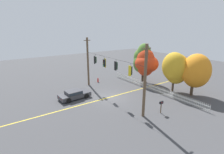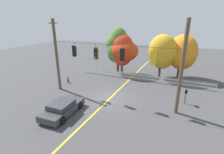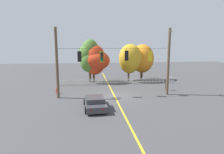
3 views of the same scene
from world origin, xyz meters
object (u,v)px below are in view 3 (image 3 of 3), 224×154
(traffic_signal_eastbound_side, at_px, (126,56))
(autumn_maple_mid, at_px, (95,60))
(traffic_signal_westbound_side, at_px, (150,56))
(autumn_oak_far_east, at_px, (130,59))
(parked_car, at_px, (95,102))
(autumn_maple_far_west, at_px, (142,59))
(traffic_signal_southbound_primary, at_px, (102,57))
(traffic_signal_northbound_primary, at_px, (80,56))
(autumn_maple_near_fence, at_px, (89,57))
(roadside_mailbox, at_px, (166,81))
(fire_hydrant, at_px, (57,91))

(traffic_signal_eastbound_side, bearing_deg, autumn_maple_mid, 110.68)
(traffic_signal_westbound_side, xyz_separation_m, autumn_oak_far_east, (-0.41, 8.83, -0.95))
(traffic_signal_eastbound_side, bearing_deg, parked_car, -131.79)
(autumn_maple_far_west, bearing_deg, traffic_signal_southbound_primary, -126.48)
(traffic_signal_northbound_primary, distance_m, traffic_signal_westbound_side, 7.96)
(autumn_maple_mid, bearing_deg, parked_car, -92.20)
(traffic_signal_northbound_primary, height_order, traffic_signal_eastbound_side, same)
(traffic_signal_southbound_primary, height_order, autumn_maple_mid, autumn_maple_mid)
(autumn_oak_far_east, bearing_deg, autumn_maple_mid, -177.84)
(autumn_oak_far_east, bearing_deg, traffic_signal_westbound_side, -87.32)
(autumn_oak_far_east, height_order, autumn_maple_far_west, autumn_oak_far_east)
(autumn_maple_near_fence, bearing_deg, traffic_signal_southbound_primary, -80.88)
(autumn_oak_far_east, bearing_deg, traffic_signal_southbound_primary, -120.04)
(traffic_signal_northbound_primary, xyz_separation_m, roadside_mailbox, (10.85, 2.10, -3.43))
(traffic_signal_southbound_primary, bearing_deg, traffic_signal_northbound_primary, -179.55)
(autumn_maple_far_west, relative_size, roadside_mailbox, 4.08)
(traffic_signal_westbound_side, relative_size, autumn_oak_far_east, 0.25)
(autumn_maple_mid, height_order, parked_car, autumn_maple_mid)
(traffic_signal_westbound_side, height_order, autumn_oak_far_east, autumn_oak_far_east)
(autumn_oak_far_east, xyz_separation_m, roadside_mailbox, (3.31, -6.72, -2.47))
(autumn_maple_mid, bearing_deg, traffic_signal_northbound_primary, -102.88)
(traffic_signal_northbound_primary, relative_size, parked_car, 0.34)
(traffic_signal_southbound_primary, distance_m, autumn_maple_near_fence, 8.67)
(autumn_maple_near_fence, distance_m, fire_hydrant, 8.46)
(autumn_maple_far_west, height_order, fire_hydrant, autumn_maple_far_west)
(autumn_maple_mid, bearing_deg, traffic_signal_southbound_primary, -86.83)
(autumn_oak_far_east, xyz_separation_m, autumn_maple_far_west, (2.26, 1.14, -0.17))
(traffic_signal_northbound_primary, relative_size, autumn_maple_far_west, 0.24)
(traffic_signal_southbound_primary, height_order, traffic_signal_westbound_side, same)
(autumn_maple_near_fence, distance_m, roadside_mailbox, 12.05)
(traffic_signal_northbound_primary, bearing_deg, traffic_signal_southbound_primary, 0.45)
(autumn_maple_far_west, bearing_deg, traffic_signal_westbound_side, -100.50)
(traffic_signal_eastbound_side, bearing_deg, traffic_signal_northbound_primary, -180.00)
(autumn_maple_mid, bearing_deg, traffic_signal_eastbound_side, -69.32)
(fire_hydrant, bearing_deg, autumn_maple_mid, 53.46)
(autumn_maple_near_fence, relative_size, autumn_maple_far_west, 1.14)
(traffic_signal_southbound_primary, xyz_separation_m, autumn_maple_far_west, (7.36, 9.95, -1.06))
(traffic_signal_westbound_side, height_order, autumn_maple_mid, autumn_maple_mid)
(traffic_signal_westbound_side, xyz_separation_m, autumn_maple_mid, (-5.98, 8.62, -1.03))
(traffic_signal_northbound_primary, bearing_deg, roadside_mailbox, 10.98)
(autumn_maple_far_west, distance_m, roadside_mailbox, 8.26)
(autumn_oak_far_east, bearing_deg, parked_car, -114.97)
(traffic_signal_northbound_primary, height_order, traffic_signal_westbound_side, same)
(traffic_signal_westbound_side, distance_m, autumn_maple_far_west, 10.20)
(autumn_maple_far_west, relative_size, parked_car, 1.39)
(traffic_signal_eastbound_side, relative_size, autumn_maple_near_fence, 0.21)
(fire_hydrant, bearing_deg, traffic_signal_eastbound_side, -14.08)
(autumn_maple_far_west, bearing_deg, fire_hydrant, -148.05)
(traffic_signal_southbound_primary, distance_m, autumn_oak_far_east, 10.22)
(traffic_signal_westbound_side, height_order, fire_hydrant, traffic_signal_westbound_side)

